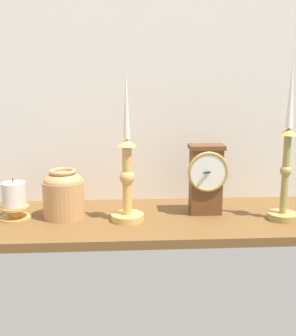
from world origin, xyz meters
The scene contains 7 objects.
ground_plane centered at (0.00, 0.00, -1.20)cm, with size 100.00×36.00×2.40cm, color brown.
back_wall centered at (0.00, 18.50, 32.50)cm, with size 120.00×2.00×65.00cm, color silver.
mantel_clock centered at (15.71, 1.85, 10.51)cm, with size 11.43×7.93×19.91cm.
candlestick_tall_left centered at (-6.68, -2.76, 12.07)cm, with size 8.96×8.96×41.07cm.
candlestick_tall_center centered at (36.07, -4.46, 14.70)cm, with size 8.30×8.30×43.22cm.
brass_vase_jar centered at (-24.28, 1.27, 7.01)cm, with size 11.53×11.53×13.61cm.
pillar_candle_front centered at (-37.82, 1.02, 5.06)cm, with size 8.80×8.80×11.38cm.
Camera 1 is at (-8.08, -115.36, 39.01)cm, focal length 46.13 mm.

